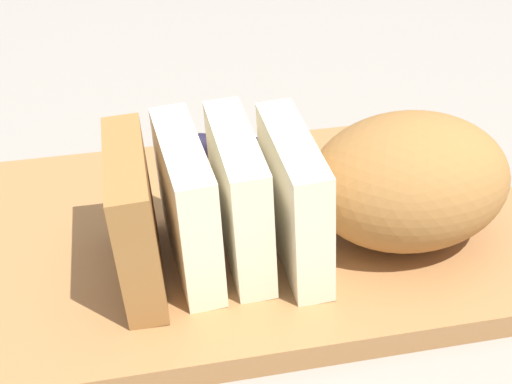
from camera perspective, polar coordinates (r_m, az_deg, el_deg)
The scene contains 6 objects.
ground_plane at distance 0.60m, azimuth 0.00°, elevation -3.91°, with size 3.00×3.00×0.00m, color gray.
cutting_board at distance 0.60m, azimuth 0.00°, elevation -3.17°, with size 0.44×0.28×0.02m, color #9E6B3D.
bread_loaf at distance 0.54m, azimuth 5.71°, elevation 0.13°, with size 0.29×0.12×0.10m.
bread_knife at distance 0.66m, azimuth 0.78°, elevation 2.96°, with size 0.24×0.11×0.02m.
crumb_near_knife at distance 0.61m, azimuth 7.27°, elevation -1.32°, with size 0.00×0.00×0.00m, color #996633.
crumb_near_loaf at distance 0.63m, azimuth 5.49°, elevation 0.32°, with size 0.01×0.01×0.01m, color #996633.
Camera 1 is at (0.10, 0.47, 0.37)m, focal length 52.97 mm.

